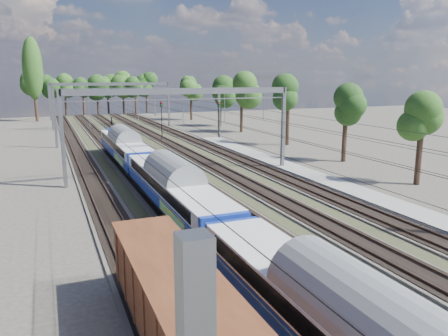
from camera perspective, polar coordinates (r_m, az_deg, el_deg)
name	(u,v)px	position (r m, az deg, el deg)	size (l,w,h in m)	color
ground	(403,330)	(20.26, 22.39, -18.99)	(220.00, 220.00, 0.00)	#47423A
track_bed	(151,153)	(59.29, -9.51, 1.96)	(21.00, 130.00, 0.34)	#47423A
platform	(341,187)	(41.71, 15.03, -2.37)	(3.00, 70.00, 0.30)	gray
catenary	(140,102)	(66.13, -10.92, 8.41)	(25.65, 130.00, 9.00)	slate
tree_belt	(125,85)	(107.95, -12.79, 10.49)	(40.31, 99.12, 12.02)	black
poplar	(33,69)	(110.05, -23.71, 11.78)	(4.40, 4.40, 19.04)	black
emu_train	(175,184)	(31.62, -6.40, -2.07)	(2.95, 62.30, 4.31)	black
freight_boxcar	(181,315)	(15.92, -5.64, -18.51)	(2.70, 13.05, 3.37)	black
worker	(112,121)	(95.56, -14.47, 5.92)	(0.66, 0.43, 1.80)	black
signal_near	(162,116)	(70.77, -8.16, 6.74)	(0.41, 0.38, 6.28)	black
signal_far	(219,116)	(71.42, -0.67, 6.80)	(0.41, 0.37, 6.07)	black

